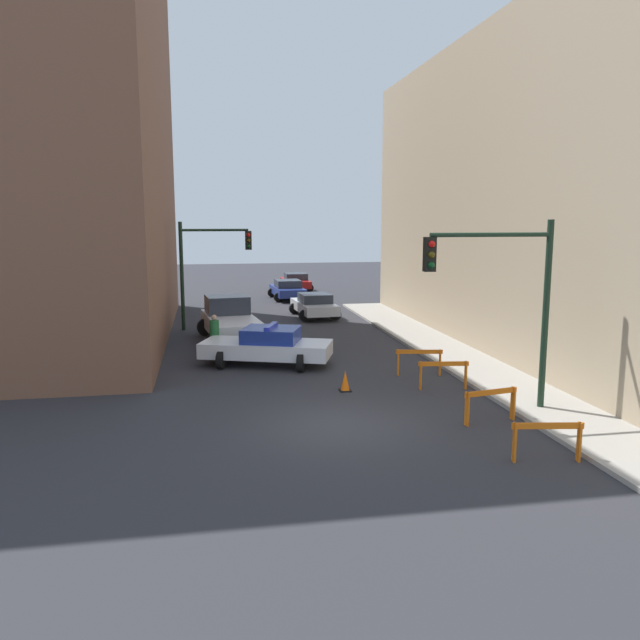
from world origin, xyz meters
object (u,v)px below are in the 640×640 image
object	(u,v)px
traffic_light_near	(508,287)
traffic_light_far	(205,260)
barrier_back	(443,370)
barrier_corner	(419,358)
parked_car_mid	(288,289)
parked_car_far	(296,281)
barrier_mid	(491,400)
parked_car_near	(314,305)
traffic_cone	(345,381)
barrier_front	(547,435)
white_truck	(230,320)
police_car	(268,346)
pedestrian_crossing	(215,335)

from	to	relation	value
traffic_light_near	traffic_light_far	xyz separation A→B (m)	(-8.03, 14.91, -0.13)
barrier_back	barrier_corner	size ratio (longest dim) A/B	1.01
traffic_light_far	traffic_light_near	bearing A→B (deg)	-61.70
traffic_light_far	parked_car_mid	xyz separation A→B (m)	(5.37, 10.70, -2.72)
traffic_light_near	parked_car_mid	bearing A→B (deg)	95.92
parked_car_far	barrier_mid	xyz separation A→B (m)	(0.69, -31.47, -0.06)
parked_car_near	barrier_corner	xyz separation A→B (m)	(1.34, -13.32, -0.06)
parked_car_mid	traffic_cone	distance (m)	22.68
barrier_front	barrier_mid	distance (m)	2.74
traffic_light_far	traffic_cone	distance (m)	13.05
barrier_corner	white_truck	bearing A→B (deg)	129.37
traffic_light_near	white_truck	size ratio (longest dim) A/B	0.93
parked_car_near	barrier_corner	distance (m)	13.39
traffic_light_far	barrier_mid	xyz separation A→B (m)	(7.34, -15.64, -2.78)
police_car	barrier_mid	size ratio (longest dim) A/B	3.19
barrier_front	traffic_cone	distance (m)	7.15
barrier_corner	traffic_light_far	bearing A→B (deg)	124.39
traffic_light_near	traffic_cone	xyz separation A→B (m)	(-3.80, 2.96, -3.21)
traffic_light_near	pedestrian_crossing	world-z (taller)	traffic_light_near
traffic_light_far	barrier_corner	distance (m)	13.00
barrier_mid	barrier_back	bearing A→B (deg)	90.28
traffic_light_near	barrier_back	size ratio (longest dim) A/B	3.27
police_car	traffic_cone	world-z (taller)	police_car
pedestrian_crossing	parked_car_near	bearing A→B (deg)	-7.33
parked_car_near	barrier_front	world-z (taller)	parked_car_near
pedestrian_crossing	barrier_corner	world-z (taller)	pedestrian_crossing
parked_car_mid	white_truck	bearing A→B (deg)	-110.54
parked_car_mid	barrier_mid	bearing A→B (deg)	-88.75
parked_car_near	parked_car_mid	world-z (taller)	same
barrier_mid	pedestrian_crossing	bearing A→B (deg)	126.77
parked_car_far	traffic_light_far	bearing A→B (deg)	-113.00
traffic_light_far	white_truck	xyz separation A→B (m)	(1.04, -3.01, -2.49)
police_car	barrier_corner	world-z (taller)	police_car
white_truck	parked_car_near	xyz separation A→B (m)	(4.79, 5.85, -0.23)
parked_car_near	barrier_mid	world-z (taller)	parked_car_near
white_truck	traffic_cone	bearing A→B (deg)	-77.41
traffic_light_near	barrier_mid	size ratio (longest dim) A/B	3.28
barrier_back	barrier_front	bearing A→B (deg)	-89.54
white_truck	barrier_front	bearing A→B (deg)	-74.67
barrier_mid	barrier_corner	xyz separation A→B (m)	(-0.17, 5.16, 0.00)
traffic_cone	police_car	bearing A→B (deg)	117.39
police_car	white_truck	world-z (taller)	white_truck
traffic_cone	parked_car_far	bearing A→B (deg)	85.04
white_truck	pedestrian_crossing	distance (m)	3.30
barrier_front	barrier_back	xyz separation A→B (m)	(-0.05, 6.05, 0.00)
parked_car_mid	pedestrian_crossing	world-z (taller)	pedestrian_crossing
police_car	pedestrian_crossing	xyz separation A→B (m)	(-1.89, 1.79, 0.14)
pedestrian_crossing	parked_car_mid	bearing A→B (deg)	7.35
barrier_mid	barrier_front	bearing A→B (deg)	-89.32
traffic_light_far	white_truck	world-z (taller)	traffic_light_far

